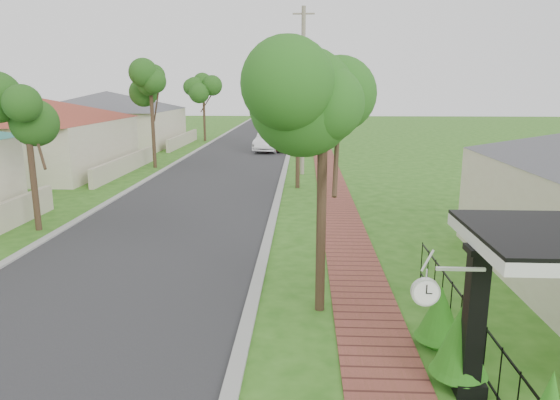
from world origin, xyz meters
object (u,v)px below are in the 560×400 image
(parked_car_red, at_px, (275,142))
(station_clock, at_px, (428,290))
(utility_pole, at_px, (303,92))
(near_tree, at_px, (324,91))
(parked_car_white, at_px, (269,141))
(porch_post, at_px, (473,330))

(parked_car_red, relative_size, station_clock, 3.88)
(station_clock, bearing_deg, utility_pole, 95.28)
(near_tree, relative_size, station_clock, 5.70)
(utility_pole, relative_size, station_clock, 8.63)
(parked_car_white, distance_m, utility_pole, 11.55)
(near_tree, xyz_separation_m, utility_pole, (-0.49, 17.97, -0.19))
(parked_car_white, xyz_separation_m, utility_pole, (2.63, -10.56, 3.86))
(porch_post, bearing_deg, parked_car_red, 99.05)
(utility_pole, bearing_deg, near_tree, -88.43)
(porch_post, relative_size, parked_car_red, 0.61)
(parked_car_white, bearing_deg, parked_car_red, 47.06)
(utility_pole, xyz_separation_m, station_clock, (1.98, -21.40, -2.70))
(porch_post, xyz_separation_m, station_clock, (-0.86, -0.40, 0.83))
(parked_car_red, bearing_deg, porch_post, -89.04)
(station_clock, bearing_deg, near_tree, 113.44)
(utility_pole, distance_m, station_clock, 21.66)
(parked_car_red, distance_m, station_clock, 32.59)
(parked_car_white, distance_m, near_tree, 28.99)
(porch_post, relative_size, parked_car_white, 0.52)
(station_clock, bearing_deg, parked_car_white, 98.21)
(porch_post, height_order, near_tree, near_tree)
(parked_car_red, height_order, station_clock, station_clock)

